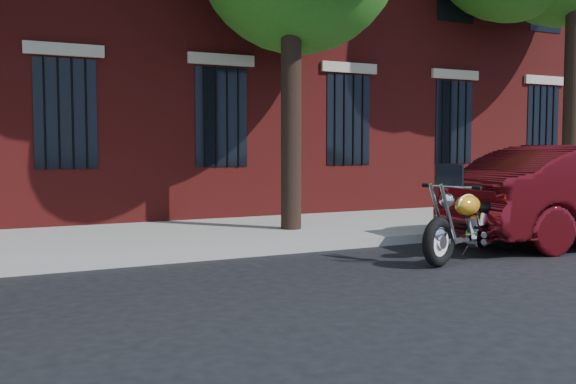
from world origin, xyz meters
name	(u,v)px	position (x,y,z in m)	size (l,w,h in m)	color
ground	(354,267)	(0.00, 0.00, 0.00)	(120.00, 120.00, 0.00)	black
curb	(306,247)	(0.00, 1.38, 0.07)	(40.00, 0.16, 0.15)	gray
sidewalk	(257,232)	(0.00, 3.26, 0.07)	(40.00, 3.60, 0.15)	gray
motorcycle	(480,226)	(2.02, -0.19, 0.46)	(2.68, 1.30, 1.36)	black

